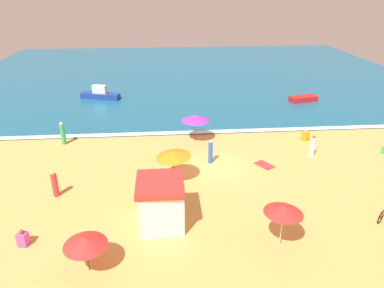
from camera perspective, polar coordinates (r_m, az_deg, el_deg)
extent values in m
plane|color=#E0A856|center=(24.75, 3.98, -3.83)|extent=(60.00, 60.00, 0.00)
cube|color=#196084|center=(50.99, -0.67, 11.30)|extent=(60.00, 44.00, 0.10)
cube|color=white|center=(30.34, 2.27, 1.98)|extent=(57.00, 0.70, 0.01)
cube|color=white|center=(18.83, -5.05, -9.82)|extent=(2.36, 2.53, 2.28)
cube|color=#A5332D|center=(18.12, -5.20, -6.39)|extent=(2.41, 2.61, 0.34)
cylinder|color=#4C3823|center=(16.87, -16.52, -16.59)|extent=(0.05, 0.05, 1.83)
cone|color=red|center=(16.42, -16.83, -14.67)|extent=(2.70, 2.70, 0.53)
cylinder|color=silver|center=(17.90, 14.22, -12.64)|extent=(0.05, 0.05, 2.28)
cone|color=red|center=(17.35, 14.55, -10.08)|extent=(2.23, 2.22, 0.52)
cylinder|color=#4C3823|center=(28.39, 0.50, 2.52)|extent=(0.05, 0.05, 2.18)
cone|color=#B733C6|center=(28.07, 0.51, 4.23)|extent=(2.95, 2.95, 0.48)
cylinder|color=#4C3823|center=(22.75, -3.03, -3.51)|extent=(0.05, 0.05, 2.10)
cone|color=orange|center=(22.36, -3.08, -1.56)|extent=(2.95, 2.93, 0.68)
torus|color=black|center=(21.76, 28.07, -10.37)|extent=(0.60, 0.50, 0.72)
cube|color=#D84CA5|center=(19.67, -25.53, -13.64)|extent=(0.51, 0.51, 0.71)
sphere|color=brown|center=(19.41, -25.78, -12.57)|extent=(0.23, 0.23, 0.23)
cube|color=orange|center=(30.18, 17.70, 1.19)|extent=(0.65, 0.65, 0.73)
sphere|color=#DBA884|center=(30.01, 17.81, 2.01)|extent=(0.23, 0.23, 0.23)
cylinder|color=red|center=(22.77, -21.16, -6.21)|extent=(0.50, 0.50, 1.46)
sphere|color=#DBA884|center=(22.38, -21.48, -4.36)|extent=(0.24, 0.24, 0.24)
cylinder|color=blue|center=(25.06, 2.98, -1.41)|extent=(0.45, 0.45, 1.56)
sphere|color=#DBA884|center=(24.68, 3.02, 0.43)|extent=(0.22, 0.22, 0.22)
cylinder|color=white|center=(27.48, 18.79, -0.49)|extent=(0.51, 0.51, 1.44)
sphere|color=brown|center=(27.16, 19.02, 1.09)|extent=(0.23, 0.23, 0.23)
cylinder|color=green|center=(29.72, -20.04, 1.43)|extent=(0.46, 0.46, 1.63)
sphere|color=beige|center=(29.39, -20.29, 3.09)|extent=(0.26, 0.26, 0.26)
cube|color=red|center=(25.55, 11.56, -3.33)|extent=(1.46, 1.63, 0.01)
cube|color=navy|center=(40.48, -14.52, 7.50)|extent=(4.41, 2.19, 0.60)
cube|color=silver|center=(40.27, -14.64, 8.52)|extent=(1.62, 1.01, 0.90)
cube|color=red|center=(40.11, 17.43, 6.97)|extent=(3.12, 1.82, 0.57)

